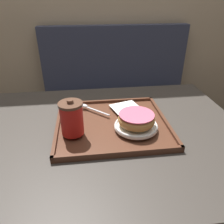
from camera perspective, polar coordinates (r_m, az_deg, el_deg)
The scene contains 8 objects.
booth_bench at distance 1.83m, azimuth 1.25°, elevation -0.55°, with size 1.15×0.44×1.00m.
cafe_table at distance 0.95m, azimuth -1.09°, elevation -12.75°, with size 1.10×0.84×0.74m.
serving_tray at distance 0.88m, azimuth 0.00°, elevation -3.23°, with size 0.44×0.39×0.02m.
napkin_paper at distance 0.97m, azimuth 3.54°, elevation 1.27°, with size 0.14×0.13×0.00m.
coffee_cup_front at distance 0.78m, azimuth -10.48°, elevation -1.56°, with size 0.09×0.09×0.13m.
plate_with_chocolate_donut at distance 0.83m, azimuth 6.28°, elevation -3.57°, with size 0.16×0.16×0.01m.
donut_chocolate_glazed at distance 0.82m, azimuth 6.39°, elevation -1.84°, with size 0.14×0.14×0.04m.
spoon at distance 0.97m, azimuth -6.18°, elevation 1.24°, with size 0.12×0.12×0.01m.
Camera 1 is at (-0.07, -0.71, 1.22)m, focal length 35.00 mm.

